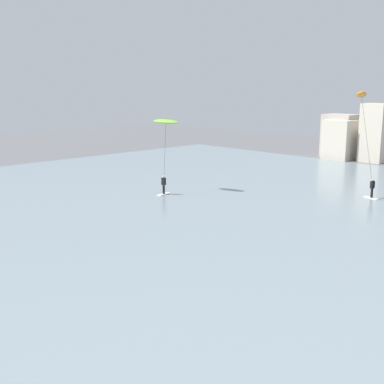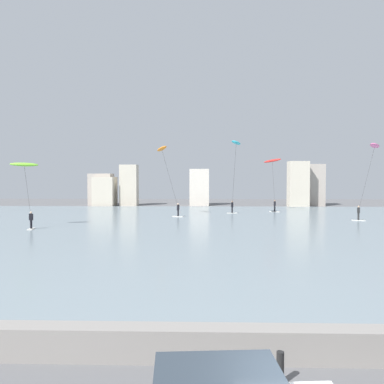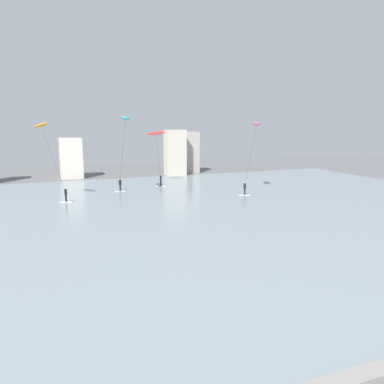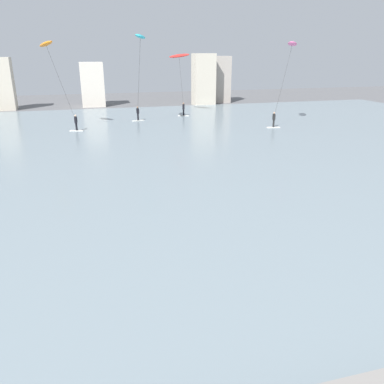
% 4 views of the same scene
% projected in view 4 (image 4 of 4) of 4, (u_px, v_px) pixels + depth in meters
% --- Properties ---
extents(water_bay, '(84.00, 52.00, 0.10)m').
position_uv_depth(water_bay, '(136.00, 149.00, 32.55)').
color(water_bay, gray).
rests_on(water_bay, ground).
extents(far_shore_buildings, '(40.57, 5.82, 7.55)m').
position_uv_depth(far_shore_buildings, '(83.00, 85.00, 56.80)').
color(far_shore_buildings, '#A89E93').
rests_on(far_shore_buildings, ground).
extents(kitesurfer_pink, '(4.24, 3.48, 8.78)m').
position_uv_depth(kitesurfer_pink, '(290.00, 52.00, 40.95)').
color(kitesurfer_pink, silver).
rests_on(kitesurfer_pink, water_bay).
extents(kitesurfer_red, '(2.78, 4.06, 7.62)m').
position_uv_depth(kitesurfer_red, '(179.00, 60.00, 48.68)').
color(kitesurfer_red, silver).
rests_on(kitesurfer_red, water_bay).
extents(kitesurfer_cyan, '(1.86, 5.13, 9.47)m').
position_uv_depth(kitesurfer_cyan, '(140.00, 44.00, 40.56)').
color(kitesurfer_cyan, silver).
rests_on(kitesurfer_cyan, water_bay).
extents(kitesurfer_orange, '(3.77, 2.84, 8.80)m').
position_uv_depth(kitesurfer_orange, '(50.00, 55.00, 37.85)').
color(kitesurfer_orange, silver).
rests_on(kitesurfer_orange, water_bay).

